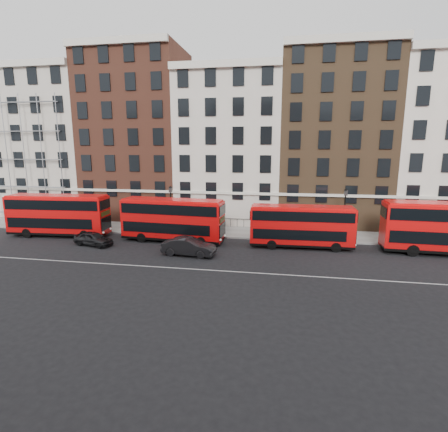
% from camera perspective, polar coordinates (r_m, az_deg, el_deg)
% --- Properties ---
extents(ground, '(120.00, 120.00, 0.00)m').
position_cam_1_polar(ground, '(30.18, -4.22, -7.36)').
color(ground, black).
rests_on(ground, ground).
extents(pavement, '(80.00, 5.00, 0.15)m').
position_cam_1_polar(pavement, '(40.01, -0.55, -2.51)').
color(pavement, gray).
rests_on(pavement, ground).
extents(kerb, '(80.00, 0.30, 0.16)m').
position_cam_1_polar(kerb, '(37.63, -1.25, -3.40)').
color(kerb, gray).
rests_on(kerb, ground).
extents(road_centre_line, '(70.00, 0.12, 0.01)m').
position_cam_1_polar(road_centre_line, '(28.35, -5.21, -8.62)').
color(road_centre_line, white).
rests_on(road_centre_line, ground).
extents(building_terrace, '(64.00, 11.95, 22.00)m').
position_cam_1_polar(building_terrace, '(46.17, 0.75, 12.06)').
color(building_terrace, '#AEA597').
rests_on(building_terrace, ground).
extents(bus_a, '(10.90, 3.22, 4.52)m').
position_cam_1_polar(bus_a, '(41.82, -25.48, 0.27)').
color(bus_a, red).
rests_on(bus_a, ground).
extents(bus_b, '(10.65, 3.28, 4.41)m').
position_cam_1_polar(bus_b, '(35.97, -8.44, -0.48)').
color(bus_b, red).
rests_on(bus_b, ground).
extents(bus_c, '(9.80, 2.61, 4.09)m').
position_cam_1_polar(bus_c, '(34.25, 12.48, -1.52)').
color(bus_c, red).
rests_on(bus_c, ground).
extents(car_rear, '(4.32, 2.54, 1.38)m').
position_cam_1_polar(car_rear, '(36.86, -20.55, -3.48)').
color(car_rear, black).
rests_on(car_rear, ground).
extents(car_front, '(4.95, 2.10, 1.59)m').
position_cam_1_polar(car_front, '(31.63, -5.79, -4.99)').
color(car_front, black).
rests_on(car_front, ground).
extents(lamp_post_left, '(0.44, 0.44, 5.33)m').
position_cam_1_polar(lamp_post_left, '(38.71, -8.65, 1.43)').
color(lamp_post_left, black).
rests_on(lamp_post_left, pavement).
extents(lamp_post_right, '(0.44, 0.44, 5.33)m').
position_cam_1_polar(lamp_post_right, '(37.93, 19.08, 0.72)').
color(lamp_post_right, black).
rests_on(lamp_post_right, pavement).
extents(iron_railings, '(6.60, 0.06, 1.00)m').
position_cam_1_polar(iron_railings, '(41.99, -0.00, -1.04)').
color(iron_railings, black).
rests_on(iron_railings, pavement).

